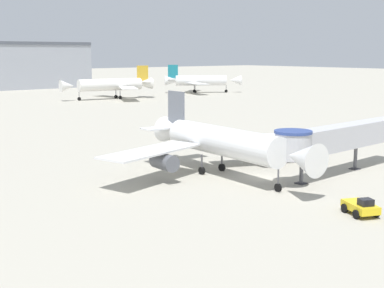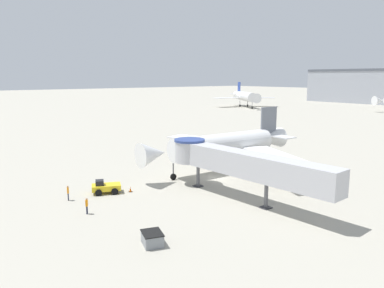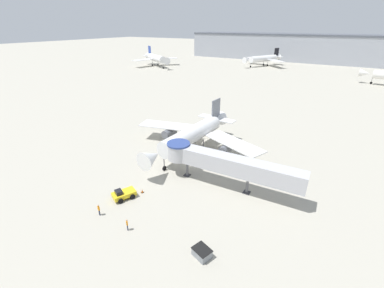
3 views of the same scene
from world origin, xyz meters
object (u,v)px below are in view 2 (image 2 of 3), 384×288
at_px(ground_crew_wing_walker, 87,205).
at_px(traffic_cone_near_nose, 130,189).
at_px(ground_crew_marshaller, 68,192).
at_px(background_jet_blue_tail, 245,96).
at_px(traffic_cone_starboard_wing, 290,184).
at_px(jet_bridge, 235,162).
at_px(pushback_tug_yellow, 106,187).
at_px(service_container_gray, 152,239).
at_px(main_airplane, 226,145).

bearing_deg(ground_crew_wing_walker, traffic_cone_near_nose, 155.40).
distance_m(ground_crew_marshaller, background_jet_blue_tail, 143.84).
bearing_deg(background_jet_blue_tail, traffic_cone_starboard_wing, -104.00).
distance_m(ground_crew_marshaller, ground_crew_wing_walker, 5.59).
bearing_deg(traffic_cone_near_nose, ground_crew_marshaller, -102.28).
xyz_separation_m(traffic_cone_starboard_wing, ground_crew_marshaller, (-12.99, -24.90, 0.66)).
xyz_separation_m(jet_bridge, pushback_tug_yellow, (-11.53, -11.24, -3.71)).
xyz_separation_m(service_container_gray, ground_crew_wing_walker, (-10.61, -1.43, 0.46)).
bearing_deg(main_airplane, ground_crew_marshaller, -88.97).
relative_size(main_airplane, background_jet_blue_tail, 1.02).
distance_m(service_container_gray, traffic_cone_starboard_wing, 23.76).
relative_size(pushback_tug_yellow, traffic_cone_near_nose, 5.70).
bearing_deg(main_airplane, traffic_cone_starboard_wing, 4.86).
bearing_deg(ground_crew_wing_walker, ground_crew_marshaller, -143.34).
bearing_deg(ground_crew_marshaller, service_container_gray, 22.85).
relative_size(traffic_cone_starboard_wing, ground_crew_marshaller, 0.46).
relative_size(pushback_tug_yellow, ground_crew_wing_walker, 2.24).
relative_size(traffic_cone_near_nose, ground_crew_marshaller, 0.39).
height_order(main_airplane, ground_crew_wing_walker, main_airplane).
bearing_deg(traffic_cone_starboard_wing, service_container_gray, -82.22).
bearing_deg(main_airplane, jet_bridge, -35.76).
distance_m(main_airplane, jet_bridge, 13.64).
distance_m(main_airplane, service_container_gray, 27.97).
bearing_deg(pushback_tug_yellow, background_jet_blue_tail, 150.55).
xyz_separation_m(jet_bridge, background_jet_blue_tail, (-94.57, 101.43, 0.66)).
relative_size(service_container_gray, ground_crew_wing_walker, 1.44).
bearing_deg(pushback_tug_yellow, main_airplane, 111.38).
relative_size(jet_bridge, pushback_tug_yellow, 5.88).
relative_size(jet_bridge, ground_crew_wing_walker, 13.19).
distance_m(main_airplane, traffic_cone_starboard_wing, 12.49).
distance_m(pushback_tug_yellow, ground_crew_marshaller, 4.76).
height_order(jet_bridge, pushback_tug_yellow, jet_bridge).
height_order(jet_bridge, ground_crew_wing_walker, jet_bridge).
bearing_deg(service_container_gray, main_airplane, 123.14).
bearing_deg(background_jet_blue_tail, jet_bridge, -107.05).
bearing_deg(ground_crew_marshaller, ground_crew_wing_walker, 17.38).
height_order(traffic_cone_starboard_wing, ground_crew_marshaller, ground_crew_marshaller).
xyz_separation_m(jet_bridge, ground_crew_wing_walker, (-6.01, -16.05, -3.45)).
xyz_separation_m(main_airplane, traffic_cone_starboard_wing, (11.96, 0.30, -3.61)).
relative_size(pushback_tug_yellow, ground_crew_marshaller, 2.19).
height_order(jet_bridge, traffic_cone_near_nose, jet_bridge).
bearing_deg(traffic_cone_near_nose, background_jet_blue_tail, 127.55).
bearing_deg(ground_crew_wing_walker, service_container_gray, 44.98).
xyz_separation_m(service_container_gray, traffic_cone_starboard_wing, (-3.21, 23.54, -0.17)).
bearing_deg(service_container_gray, pushback_tug_yellow, 168.14).
bearing_deg(ground_crew_wing_walker, background_jet_blue_tail, 164.33).
distance_m(jet_bridge, pushback_tug_yellow, 16.52).
bearing_deg(ground_crew_wing_walker, traffic_cone_starboard_wing, 110.81).
height_order(traffic_cone_starboard_wing, ground_crew_wing_walker, ground_crew_wing_walker).
distance_m(main_airplane, pushback_tug_yellow, 20.13).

